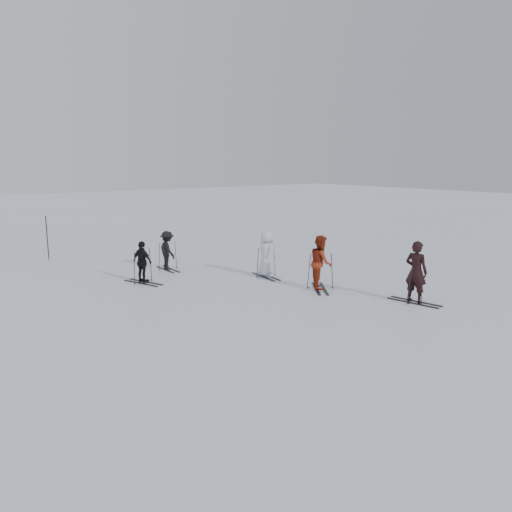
% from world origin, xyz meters
% --- Properties ---
extents(ground, '(120.00, 120.00, 0.00)m').
position_xyz_m(ground, '(0.00, 0.00, 0.00)').
color(ground, silver).
rests_on(ground, ground).
extents(skier_near_dark, '(0.58, 0.78, 1.96)m').
position_xyz_m(skier_near_dark, '(2.42, -4.15, 0.98)').
color(skier_near_dark, black).
rests_on(skier_near_dark, ground).
extents(skier_red, '(1.11, 1.15, 1.88)m').
position_xyz_m(skier_red, '(1.23, -1.12, 0.94)').
color(skier_red, maroon).
rests_on(skier_red, ground).
extents(skier_grey, '(0.68, 0.94, 1.79)m').
position_xyz_m(skier_grey, '(0.88, 1.51, 0.90)').
color(skier_grey, silver).
rests_on(skier_grey, ground).
extents(skier_uphill_left, '(0.64, 0.97, 1.53)m').
position_xyz_m(skier_uphill_left, '(-3.36, 3.46, 0.76)').
color(skier_uphill_left, black).
rests_on(skier_uphill_left, ground).
extents(skier_uphill_far, '(0.62, 1.04, 1.58)m').
position_xyz_m(skier_uphill_far, '(-1.56, 5.00, 0.79)').
color(skier_uphill_far, black).
rests_on(skier_uphill_far, ground).
extents(skis_near_dark, '(1.92, 1.23, 1.30)m').
position_xyz_m(skis_near_dark, '(2.42, -4.15, 0.65)').
color(skis_near_dark, black).
rests_on(skis_near_dark, ground).
extents(skis_red, '(2.03, 1.84, 1.32)m').
position_xyz_m(skis_red, '(1.23, -1.12, 0.66)').
color(skis_red, black).
rests_on(skis_red, ground).
extents(skis_grey, '(1.79, 1.11, 1.23)m').
position_xyz_m(skis_grey, '(0.88, 1.51, 0.62)').
color(skis_grey, black).
rests_on(skis_grey, ground).
extents(skis_uphill_left, '(1.97, 1.45, 1.29)m').
position_xyz_m(skis_uphill_left, '(-3.36, 3.46, 0.64)').
color(skis_uphill_left, black).
rests_on(skis_uphill_left, ground).
extents(skis_uphill_far, '(1.69, 0.93, 1.21)m').
position_xyz_m(skis_uphill_far, '(-1.56, 5.00, 0.60)').
color(skis_uphill_far, black).
rests_on(skis_uphill_far, ground).
extents(piste_marker, '(0.06, 0.06, 2.00)m').
position_xyz_m(piste_marker, '(-4.92, 10.21, 1.00)').
color(piste_marker, black).
rests_on(piste_marker, ground).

